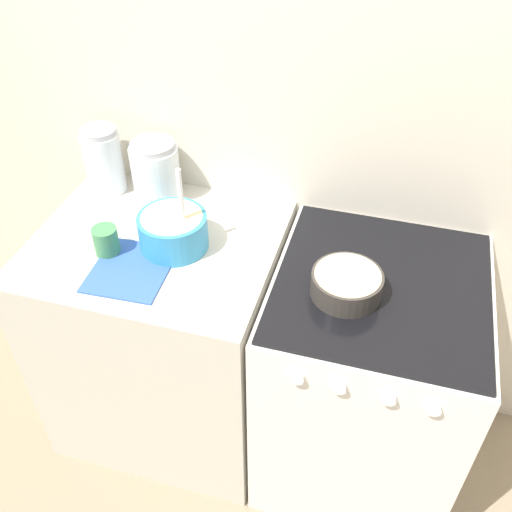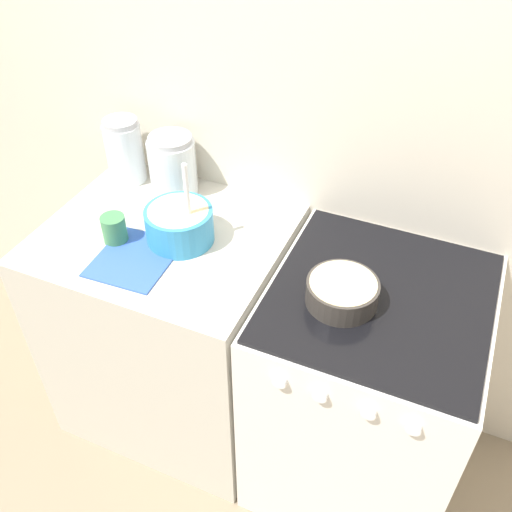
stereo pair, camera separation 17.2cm
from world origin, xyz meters
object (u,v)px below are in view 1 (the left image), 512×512
Objects in this scene: storage_jar_middle at (156,175)px; storage_jar_left at (104,164)px; stove at (364,378)px; baking_pan at (347,283)px; mixing_bowl at (173,229)px; tin_can at (106,241)px.

storage_jar_left is at bearing 180.00° from storage_jar_middle.
baking_pan is (-0.10, -0.07, 0.50)m from stove.
storage_jar_left reaches higher than storage_jar_middle.
baking_pan is 0.97m from storage_jar_left.
storage_jar_middle is at bearing 156.74° from baking_pan.
mixing_bowl is 1.41× the size of baking_pan.
baking_pan is (0.56, -0.07, -0.03)m from mixing_bowl.
baking_pan is at bearing 1.65° from tin_can.
baking_pan is 2.19× the size of tin_can.
storage_jar_left is (-0.92, 0.31, 0.06)m from baking_pan.
storage_jar_left reaches higher than stove.
mixing_bowl is at bearing 25.41° from tin_can.
mixing_bowl reaches higher than stove.
storage_jar_left is 0.38m from tin_can.
mixing_bowl is (-0.66, -0.00, 0.52)m from stove.
mixing_bowl is 1.22× the size of storage_jar_left.
mixing_bowl reaches higher than storage_jar_left.
storage_jar_left is 2.53× the size of tin_can.
stove is at bearing 35.82° from baking_pan.
baking_pan is 0.79m from storage_jar_middle.
stove is at bearing 0.39° from mixing_bowl.
mixing_bowl reaches higher than baking_pan.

